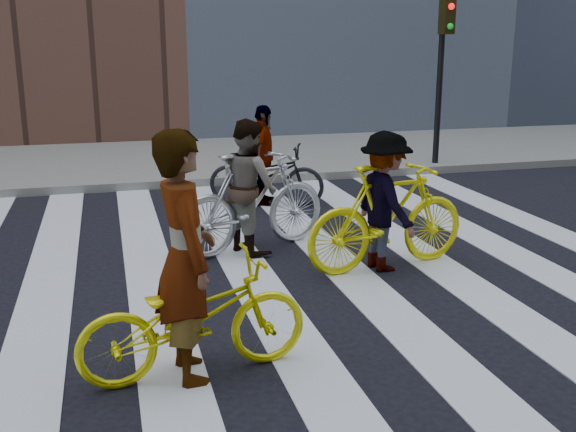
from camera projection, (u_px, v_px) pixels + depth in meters
name	position (u px, v px, depth m)	size (l,w,h in m)	color
ground	(302.00, 277.00, 7.59)	(100.00, 100.00, 0.00)	black
sidewalk_far	(205.00, 159.00, 14.57)	(100.00, 5.00, 0.15)	gray
zebra_crosswalk	(302.00, 276.00, 7.59)	(8.25, 10.00, 0.01)	silver
traffic_signal	(443.00, 55.00, 13.08)	(0.22, 0.42, 3.33)	black
bike_yellow_left	(194.00, 318.00, 5.28)	(0.64, 1.84, 0.96)	#F7F50D
bike_silver_mid	(253.00, 202.00, 8.38)	(0.59, 2.10, 1.26)	silver
bike_yellow_right	(388.00, 217.00, 7.73)	(0.58, 2.07, 1.24)	#FFF90E
bike_dark_rear	(266.00, 175.00, 10.77)	(0.65, 1.86, 0.98)	black
rider_left	(185.00, 257.00, 5.14)	(0.72, 0.47, 1.97)	slate
rider_mid	(249.00, 186.00, 8.32)	(0.81, 0.63, 1.67)	slate
rider_right	(385.00, 202.00, 7.67)	(1.04, 0.60, 1.61)	slate
rider_rear	(263.00, 156.00, 10.68)	(0.94, 0.39, 1.60)	slate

